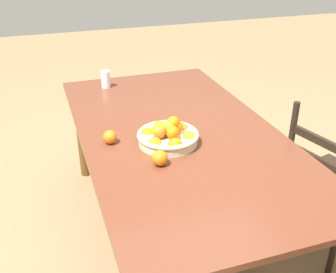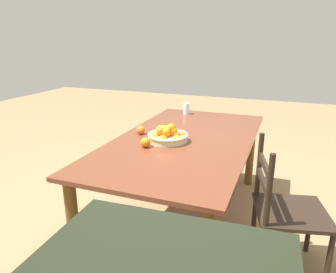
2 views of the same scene
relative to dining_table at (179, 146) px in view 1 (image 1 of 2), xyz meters
The scene contains 7 objects.
ground_plane 0.66m from the dining_table, ahead, with size 12.00×12.00×0.00m, color olive.
dining_table is the anchor object (origin of this frame).
chair_near_window 0.92m from the dining_table, 67.52° to the left, with size 0.55×0.55×0.92m.
fruit_bowl 0.21m from the dining_table, 41.35° to the right, with size 0.33×0.33×0.15m.
orange_loose_0 0.41m from the dining_table, 87.64° to the right, with size 0.07×0.07×0.07m, color orange.
orange_loose_1 0.40m from the dining_table, 33.99° to the right, with size 0.08×0.08×0.08m, color orange.
drinking_glass 0.88m from the dining_table, 163.07° to the right, with size 0.07×0.07×0.12m, color silver.
Camera 1 is at (1.90, -0.70, 1.77)m, focal length 43.22 mm.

